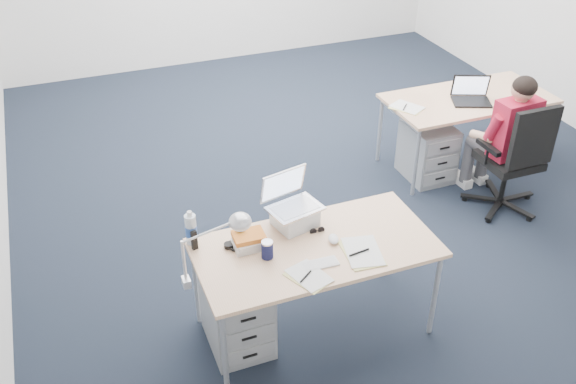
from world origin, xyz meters
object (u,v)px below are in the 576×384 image
(sunglasses, at_px, (317,231))
(computer_mouse, at_px, (333,239))
(book_stack, at_px, (250,240))
(headphones, at_px, (239,244))
(seated_person, at_px, (501,137))
(water_bottle, at_px, (191,227))
(cordless_phone, at_px, (194,240))
(wireless_keyboard, at_px, (320,264))
(desk_far, at_px, (468,102))
(desk_near, at_px, (315,252))
(far_cup, at_px, (518,85))
(bear_figurine, at_px, (241,233))
(silver_laptop, at_px, (295,202))
(dark_laptop, at_px, (473,90))
(desk_lamp, at_px, (206,251))
(office_chair, at_px, (508,179))
(drawer_pedestal_far, at_px, (427,151))
(drawer_pedestal_near, at_px, (237,313))
(can_koozie, at_px, (267,249))

(sunglasses, bearing_deg, computer_mouse, -64.57)
(book_stack, bearing_deg, headphones, 153.74)
(seated_person, height_order, book_stack, seated_person)
(water_bottle, xyz_separation_m, cordless_phone, (0.00, -0.07, -0.05))
(seated_person, height_order, cordless_phone, seated_person)
(wireless_keyboard, bearing_deg, water_bottle, 145.93)
(desk_far, relative_size, seated_person, 1.27)
(desk_near, xyz_separation_m, far_cup, (2.85, 1.58, 0.10))
(headphones, bearing_deg, cordless_phone, 172.29)
(desk_near, bearing_deg, bear_figurine, 154.30)
(wireless_keyboard, bearing_deg, silver_laptop, 91.07)
(water_bottle, xyz_separation_m, dark_laptop, (3.00, 1.16, 0.00))
(silver_laptop, bearing_deg, cordless_phone, 167.75)
(desk_lamp, bearing_deg, desk_far, 10.80)
(desk_lamp, bearing_deg, office_chair, -2.08)
(wireless_keyboard, bearing_deg, book_stack, 138.88)
(silver_laptop, distance_m, water_bottle, 0.72)
(desk_near, xyz_separation_m, desk_far, (2.31, 1.61, 0.00))
(silver_laptop, bearing_deg, desk_lamp, -167.29)
(seated_person, relative_size, cordless_phone, 8.89)
(book_stack, bearing_deg, sunglasses, -2.01)
(drawer_pedestal_far, distance_m, far_cup, 1.13)
(desk_lamp, bearing_deg, far_cup, 6.69)
(drawer_pedestal_near, xyz_separation_m, water_bottle, (-0.20, 0.28, 0.58))
(headphones, height_order, desk_lamp, desk_lamp)
(drawer_pedestal_far, bearing_deg, desk_near, -140.67)
(wireless_keyboard, relative_size, headphones, 1.18)
(desk_far, xyz_separation_m, desk_lamp, (-3.06, -1.68, 0.28))
(seated_person, bearing_deg, drawer_pedestal_far, 119.19)
(computer_mouse, relative_size, bear_figurine, 0.68)
(computer_mouse, xyz_separation_m, cordless_phone, (-0.88, 0.26, 0.05))
(seated_person, distance_m, drawer_pedestal_near, 2.92)
(drawer_pedestal_far, bearing_deg, drawer_pedestal_near, -148.61)
(seated_person, height_order, can_koozie, seated_person)
(bear_figurine, bearing_deg, drawer_pedestal_near, -137.38)
(sunglasses, bearing_deg, seated_person, 22.01)
(water_bottle, bearing_deg, sunglasses, -13.48)
(dark_laptop, distance_m, far_cup, 0.61)
(desk_far, xyz_separation_m, far_cup, (0.54, -0.03, 0.10))
(silver_laptop, distance_m, wireless_keyboard, 0.49)
(desk_near, xyz_separation_m, silver_laptop, (-0.04, 0.27, 0.23))
(headphones, xyz_separation_m, water_bottle, (-0.28, 0.15, 0.11))
(book_stack, xyz_separation_m, sunglasses, (0.48, -0.02, -0.04))
(drawer_pedestal_far, relative_size, headphones, 2.72)
(desk_far, distance_m, office_chair, 0.92)
(can_koozie, bearing_deg, water_bottle, 141.66)
(water_bottle, bearing_deg, headphones, -27.87)
(desk_far, xyz_separation_m, bear_figurine, (-2.76, -1.39, 0.13))
(wireless_keyboard, distance_m, computer_mouse, 0.26)
(office_chair, xyz_separation_m, book_stack, (-2.62, -0.62, 0.47))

